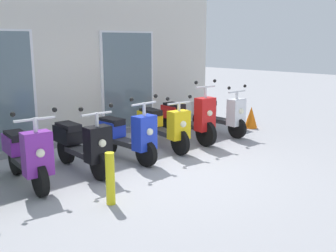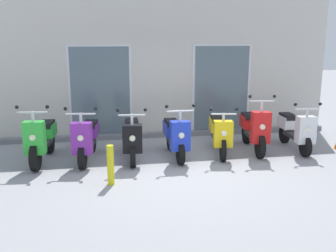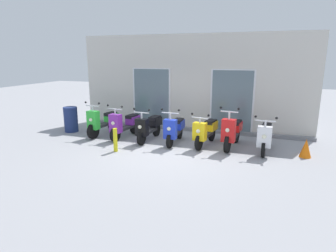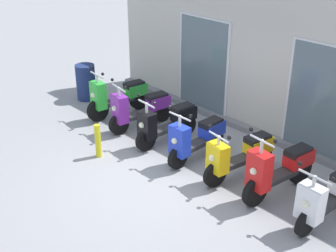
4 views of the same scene
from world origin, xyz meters
name	(u,v)px [view 4 (image 4 of 4)]	position (x,y,z in m)	size (l,w,h in m)	color
ground_plane	(163,175)	(0.00, 0.00, 0.00)	(40.00, 40.00, 0.00)	#939399
storefront_facade	(263,56)	(0.00, 2.84, 1.70)	(8.69, 0.50, 3.52)	beige
scooter_green	(118,96)	(-2.74, 1.05, 0.48)	(0.62, 1.69, 1.26)	black
scooter_purple	(140,109)	(-1.84, 0.98, 0.47)	(0.65, 1.59, 1.21)	black
scooter_black	(166,123)	(-0.92, 0.94, 0.47)	(0.59, 1.57, 1.16)	black
scooter_blue	(196,138)	(-0.02, 0.89, 0.47)	(0.61, 1.51, 1.21)	black
scooter_yellow	(239,154)	(0.97, 0.98, 0.47)	(0.64, 1.60, 1.11)	black
scooter_red	(279,169)	(1.78, 1.03, 0.50)	(0.59, 1.67, 1.34)	black
scooter_white	(328,196)	(2.73, 0.95, 0.48)	(0.61, 1.54, 1.16)	black
trash_bin	(86,82)	(-4.11, 1.07, 0.46)	(0.50, 0.50, 0.92)	navy
curb_bollard	(98,141)	(-1.41, -0.46, 0.35)	(0.12, 0.12, 0.70)	yellow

